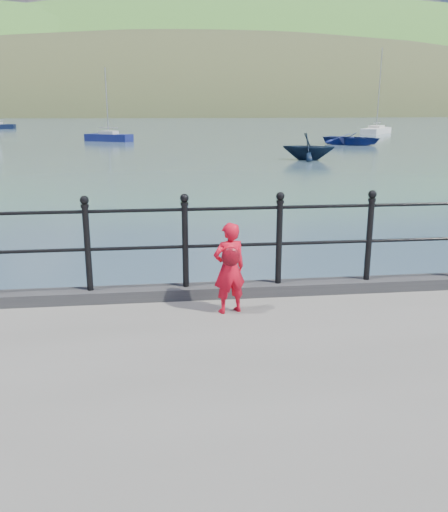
{
  "coord_description": "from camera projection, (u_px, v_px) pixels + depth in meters",
  "views": [
    {
      "loc": [
        -0.91,
        -6.74,
        3.38
      ],
      "look_at": [
        -0.12,
        -0.2,
        1.55
      ],
      "focal_mm": 38.0,
      "sensor_mm": 36.0,
      "label": 1
    }
  ],
  "objects": [
    {
      "name": "kerb",
      "position": [
        232.0,
        290.0,
        7.02
      ],
      "size": [
        60.0,
        0.3,
        0.15
      ],
      "primitive_type": "cube",
      "color": "#28282B",
      "rests_on": "quay"
    },
    {
      "name": "child",
      "position": [
        229.0,
        268.0,
        6.33
      ],
      "size": [
        0.46,
        0.37,
        1.09
      ],
      "rotation": [
        0.0,
        0.0,
        3.44
      ],
      "color": "red",
      "rests_on": "quay"
    },
    {
      "name": "launch_blue",
      "position": [
        352.0,
        139.0,
        48.13
      ],
      "size": [
        6.23,
        6.19,
        1.06
      ],
      "primitive_type": "imported",
      "rotation": [
        0.0,
        0.0,
        0.81
      ],
      "color": "navy",
      "rests_on": "ground"
    },
    {
      "name": "sailboat_port",
      "position": [
        109.0,
        138.0,
        52.89
      ],
      "size": [
        4.86,
        3.67,
        7.05
      ],
      "rotation": [
        0.0,
        0.0,
        -0.52
      ],
      "color": "navy",
      "rests_on": "ground"
    },
    {
      "name": "sailboat_far",
      "position": [
        376.0,
        131.0,
        67.23
      ],
      "size": [
        5.95,
        7.01,
        10.26
      ],
      "rotation": [
        0.0,
        0.0,
        0.93
      ],
      "color": "white",
      "rests_on": "ground"
    },
    {
      "name": "far_shore",
      "position": [
        244.0,
        164.0,
        246.92
      ],
      "size": [
        830.0,
        200.0,
        156.0
      ],
      "color": "#333A21",
      "rests_on": "ground"
    },
    {
      "name": "railing",
      "position": [
        233.0,
        234.0,
        6.82
      ],
      "size": [
        18.11,
        0.11,
        1.2
      ],
      "color": "black",
      "rests_on": "kerb"
    },
    {
      "name": "ground",
      "position": [
        231.0,
        360.0,
        7.45
      ],
      "size": [
        600.0,
        600.0,
        0.0
      ],
      "primitive_type": "plane",
      "color": "#2D4251",
      "rests_on": "ground"
    },
    {
      "name": "launch_navy",
      "position": [
        309.0,
        147.0,
        34.56
      ],
      "size": [
        4.02,
        3.76,
        1.71
      ],
      "primitive_type": "imported",
      "rotation": [
        0.0,
        0.0,
        1.22
      ],
      "color": "black",
      "rests_on": "ground"
    }
  ]
}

